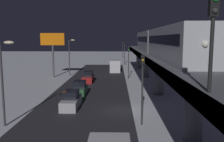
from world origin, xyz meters
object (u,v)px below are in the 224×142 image
at_px(traffic_light_mid, 129,57).
at_px(traffic_light_far, 124,51).
at_px(sedan_silver, 71,101).
at_px(sedan_red, 88,78).
at_px(delivery_van, 115,66).
at_px(rail_signal, 213,26).
at_px(sedan_green, 80,89).
at_px(traffic_light_distant, 123,47).
at_px(subway_train, 158,42).
at_px(commercial_billboard, 53,44).
at_px(traffic_light_near, 142,80).

bearing_deg(traffic_light_mid, traffic_light_far, -90.00).
bearing_deg(sedan_silver, sedan_red, -90.00).
relative_size(delivery_van, traffic_light_far, 1.16).
bearing_deg(sedan_silver, rail_signal, 118.52).
bearing_deg(sedan_silver, sedan_green, -90.00).
relative_size(traffic_light_mid, traffic_light_distant, 1.00).
xyz_separation_m(subway_train, sedan_silver, (11.12, 8.00, -6.59)).
relative_size(sedan_green, commercial_billboard, 0.50).
relative_size(rail_signal, delivery_van, 0.54).
bearing_deg(rail_signal, traffic_light_near, -82.06).
height_order(sedan_silver, traffic_light_near, traffic_light_near).
bearing_deg(traffic_light_distant, traffic_light_near, 90.00).
bearing_deg(traffic_light_distant, sedan_red, 82.22).
relative_size(rail_signal, traffic_light_distant, 0.62).
distance_m(sedan_green, traffic_light_near, 14.30).
relative_size(traffic_light_near, traffic_light_far, 1.00).
relative_size(sedan_red, sedan_green, 1.07).
bearing_deg(rail_signal, sedan_silver, -61.48).
bearing_deg(traffic_light_near, subway_train, -105.06).
height_order(sedan_red, traffic_light_distant, traffic_light_distant).
height_order(subway_train, sedan_red, subway_train).
distance_m(traffic_light_mid, commercial_billboard, 15.46).
height_order(subway_train, rail_signal, rail_signal).
distance_m(rail_signal, delivery_van, 48.37).
relative_size(traffic_light_far, traffic_light_distant, 1.00).
distance_m(sedan_red, traffic_light_far, 30.49).
xyz_separation_m(subway_train, delivery_van, (6.32, -22.98, -6.04)).
xyz_separation_m(sedan_silver, commercial_billboard, (7.67, -21.49, 6.03)).
bearing_deg(traffic_light_near, traffic_light_far, -90.00).
bearing_deg(rail_signal, sedan_red, -74.63).
xyz_separation_m(traffic_light_near, traffic_light_mid, (0.00, -25.55, 0.00)).
height_order(sedan_green, traffic_light_distant, traffic_light_distant).
bearing_deg(traffic_light_far, traffic_light_near, 90.00).
xyz_separation_m(delivery_van, traffic_light_mid, (-2.70, 10.87, 2.85)).
bearing_deg(sedan_silver, traffic_light_near, 144.04).
bearing_deg(commercial_billboard, sedan_red, 145.96).
relative_size(rail_signal, traffic_light_mid, 0.62).
xyz_separation_m(traffic_light_near, traffic_light_distant, (0.00, -76.66, 0.00)).
bearing_deg(sedan_silver, subway_train, -144.26).
height_order(sedan_green, traffic_light_near, traffic_light_near).
xyz_separation_m(subway_train, traffic_light_far, (3.62, -37.67, -3.19)).
bearing_deg(sedan_green, rail_signal, 111.57).
height_order(sedan_red, traffic_light_mid, traffic_light_mid).
xyz_separation_m(sedan_red, traffic_light_far, (-7.50, -29.36, 3.41)).
relative_size(delivery_van, traffic_light_distant, 1.16).
bearing_deg(traffic_light_far, subway_train, 95.48).
distance_m(rail_signal, sedan_red, 35.05).
relative_size(sedan_red, delivery_van, 0.64).
distance_m(sedan_green, traffic_light_far, 40.27).
distance_m(rail_signal, traffic_light_near, 12.09).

